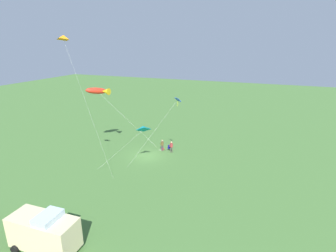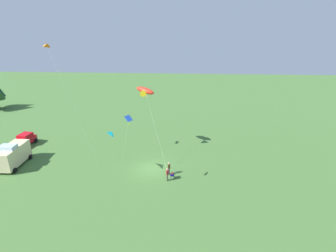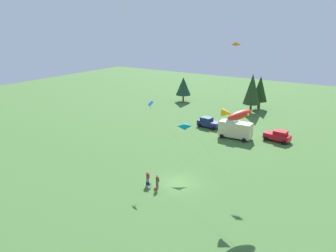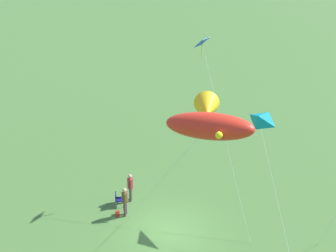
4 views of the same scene
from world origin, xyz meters
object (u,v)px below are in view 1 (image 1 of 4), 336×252
Objects in this scene: van_camper_beige at (44,232)px; kite_diamond_blue at (175,103)px; person_spectator at (171,146)px; kite_delta_orange at (64,38)px; folding_chair at (169,147)px; kite_large_fish at (99,91)px; person_kite_flyer at (162,144)px; backpack_on_grass at (163,149)px; kite_delta_teal at (143,128)px.

kite_diamond_blue is at bearing 73.55° from van_camper_beige.
person_spectator is at bearing 81.53° from van_camper_beige.
kite_diamond_blue is (-6.25, -10.92, -7.37)m from kite_delta_orange.
folding_chair is 22.24m from van_camper_beige.
folding_chair is 1.04m from person_spectator.
kite_large_fish is at bearing -64.96° from person_spectator.
kite_delta_orange reaches higher than person_kite_flyer.
backpack_on_grass is 9.36m from kite_delta_teal.
person_kite_flyer is 0.19× the size of kite_diamond_blue.
van_camper_beige is 0.55× the size of kite_large_fish.
person_spectator is 8.80m from kite_diamond_blue.
kite_delta_orange reaches higher than backpack_on_grass.
kite_delta_orange reaches higher than kite_delta_teal.
kite_diamond_blue reaches higher than kite_delta_teal.
kite_large_fish is at bearing -65.86° from kite_delta_orange.
kite_delta_orange is (1.72, -6.46, 14.28)m from van_camper_beige.
person_kite_flyer is at bearing -86.65° from kite_delta_teal.
backpack_on_grass is (0.04, -0.45, -0.91)m from person_kite_flyer.
folding_chair is 0.12× the size of kite_delta_teal.
folding_chair is 0.47× the size of person_spectator.
kite_diamond_blue is at bearing 127.50° from backpack_on_grass.
person_kite_flyer is 1.51m from person_spectator.
person_spectator is at bearing -63.55° from kite_diamond_blue.
backpack_on_grass is 0.02× the size of kite_delta_orange.
kite_diamond_blue reaches higher than folding_chair.
van_camper_beige reaches higher than person_spectator.
backpack_on_grass is 0.05× the size of kite_delta_teal.
person_kite_flyer is 11.98m from kite_large_fish.
van_camper_beige is at bearing 75.40° from kite_diamond_blue.
folding_chair is 0.05× the size of kite_delta_orange.
van_camper_beige is at bearing -10.78° from folding_chair.
person_spectator is at bearing 159.51° from backpack_on_grass.
van_camper_beige is 19.24m from kite_diamond_blue.
person_kite_flyer is 1.19m from folding_chair.
kite_delta_orange is (4.22, 15.01, 14.90)m from person_spectator.
backpack_on_grass is (0.96, 0.09, -0.38)m from folding_chair.
kite_delta_teal reaches higher than folding_chair.
kite_diamond_blue is at bearing 23.04° from folding_chair.
kite_delta_orange is at bearing 80.28° from backpack_on_grass.
kite_delta_teal is 5.00m from kite_diamond_blue.
kite_large_fish is 1.08× the size of kite_diamond_blue.
kite_delta_teal reaches higher than van_camper_beige.
person_spectator is 0.32× the size of van_camper_beige.
kite_delta_teal reaches higher than person_spectator.
person_spectator is 0.26× the size of kite_delta_teal.
person_spectator reaches higher than folding_chair.
van_camper_beige is 0.34× the size of kite_delta_orange.
folding_chair is 9.72m from kite_diamond_blue.
van_camper_beige is at bearing 5.50° from person_kite_flyer.
kite_delta_teal is at bearing 11.48° from person_kite_flyer.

